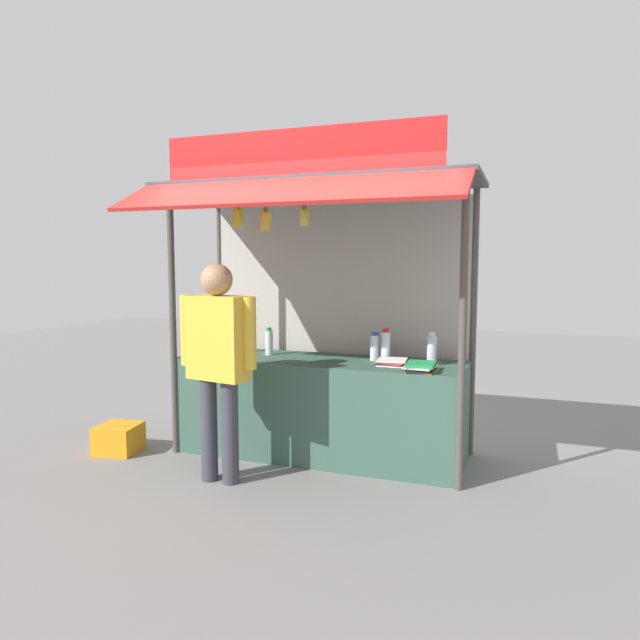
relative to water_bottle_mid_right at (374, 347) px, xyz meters
The scene contains 17 objects.
ground_plane 1.09m from the water_bottle_mid_right, 165.95° to the right, with size 20.00×20.00×0.00m, color slate.
stall_counter 0.73m from the water_bottle_mid_right, 165.95° to the right, with size 2.52×0.75×0.87m, color #385B4C.
stall_structure 0.82m from the water_bottle_mid_right, behind, with size 2.72×1.59×2.74m.
water_bottle_mid_right is the anchor object (origin of this frame).
water_bottle_far_left 0.51m from the water_bottle_mid_right, ahead, with size 0.08×0.08×0.28m.
water_bottle_left 1.56m from the water_bottle_mid_right, behind, with size 0.07×0.07×0.26m.
water_bottle_right 0.09m from the water_bottle_mid_right, 93.68° to the left, with size 0.07×0.07×0.24m.
water_bottle_rear_center 0.99m from the water_bottle_mid_right, behind, with size 0.07×0.07×0.25m.
water_bottle_front_right 0.10m from the water_bottle_mid_right, ahead, with size 0.08×0.08×0.29m.
magazine_stack_front_left 1.44m from the water_bottle_mid_right, behind, with size 0.24×0.28×0.09m.
magazine_stack_back_right 0.27m from the water_bottle_mid_right, 40.48° to the right, with size 0.27×0.27×0.05m.
magazine_stack_far_right 0.60m from the water_bottle_mid_right, 36.47° to the right, with size 0.25×0.31×0.07m.
banana_bunch_rightmost 1.60m from the water_bottle_mid_right, 149.45° to the right, with size 0.11×0.11×0.26m.
banana_bunch_leftmost 1.43m from the water_bottle_mid_right, 141.95° to the right, with size 0.11×0.11×0.29m.
banana_bunch_inner_right 1.31m from the water_bottle_mid_right, 125.33° to the right, with size 0.10×0.10×0.26m.
vendor_person 1.38m from the water_bottle_mid_right, 135.69° to the right, with size 0.65×0.29×1.71m.
plastic_crate 2.47m from the water_bottle_mid_right, 163.34° to the right, with size 0.35×0.35×0.25m, color orange.
Camera 1 is at (1.71, -4.69, 1.73)m, focal length 32.17 mm.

